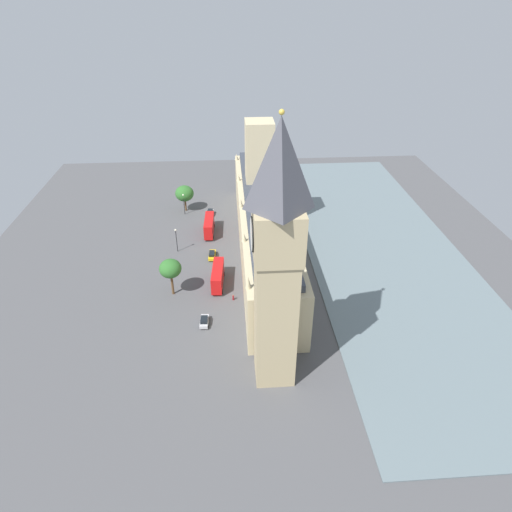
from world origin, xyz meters
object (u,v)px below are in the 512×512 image
car_white_midblock (210,213)px  street_lamp_kerbside (184,200)px  parliament_building (263,221)px  car_yellow_cab_trailing (212,255)px  clock_tower (277,261)px  pedestrian_corner (233,298)px  plane_tree_leading (170,269)px  plane_tree_far_end (184,193)px  car_silver_opposite_hall (204,321)px  street_lamp_near_tower (176,236)px  double_decker_bus_by_river_gate (218,275)px  double_decker_bus_under_trees (209,225)px

car_white_midblock → street_lamp_kerbside: bearing=-2.4°
parliament_building → car_yellow_cab_trailing: parliament_building is taller
parliament_building → clock_tower: 49.15m
clock_tower → car_yellow_cab_trailing: clock_tower is taller
clock_tower → pedestrian_corner: clock_tower is taller
parliament_building → plane_tree_leading: parliament_building is taller
clock_tower → plane_tree_far_end: 77.43m
car_white_midblock → clock_tower: bearing=107.5°
car_white_midblock → plane_tree_leading: bearing=85.4°
car_silver_opposite_hall → pedestrian_corner: bearing=54.9°
car_white_midblock → street_lamp_near_tower: size_ratio=0.62×
parliament_building → car_yellow_cab_trailing: bearing=15.8°
car_silver_opposite_hall → street_lamp_kerbside: bearing=101.7°
plane_tree_leading → plane_tree_far_end: (0.02, -45.26, -1.17)m
street_lamp_near_tower → pedestrian_corner: bearing=123.0°
double_decker_bus_by_river_gate → double_decker_bus_under_trees: bearing=99.6°
double_decker_bus_by_river_gate → plane_tree_leading: plane_tree_leading is taller
pedestrian_corner → street_lamp_kerbside: street_lamp_kerbside is taller
plane_tree_far_end → car_yellow_cab_trailing: bearing=107.0°
plane_tree_leading → car_silver_opposite_hall: bearing=123.9°
clock_tower → street_lamp_kerbside: size_ratio=7.02×
parliament_building → car_white_midblock: size_ratio=18.20×
car_white_midblock → plane_tree_leading: size_ratio=0.46×
car_silver_opposite_hall → street_lamp_near_tower: 32.50m
car_yellow_cab_trailing → street_lamp_near_tower: (9.62, -3.94, 3.93)m
plane_tree_far_end → street_lamp_kerbside: 2.98m
clock_tower → plane_tree_leading: 38.69m
clock_tower → double_decker_bus_under_trees: clock_tower is taller
double_decker_bus_by_river_gate → plane_tree_leading: bearing=-160.1°
clock_tower → plane_tree_leading: size_ratio=5.21×
double_decker_bus_by_river_gate → car_white_midblock: bearing=97.8°
plane_tree_far_end → pedestrian_corner: bearing=106.4°
double_decker_bus_under_trees → street_lamp_near_tower: 13.24m
clock_tower → car_yellow_cab_trailing: size_ratio=10.10×
car_white_midblock → street_lamp_near_tower: (8.59, 21.75, 3.93)m
car_white_midblock → double_decker_bus_by_river_gate: 38.31m
parliament_building → plane_tree_leading: bearing=40.3°
parliament_building → clock_tower: bearing=88.0°
plane_tree_far_end → street_lamp_kerbside: size_ratio=1.22×
clock_tower → double_decker_bus_by_river_gate: size_ratio=4.62×
car_white_midblock → plane_tree_far_end: plane_tree_far_end is taller
car_yellow_cab_trailing → plane_tree_far_end: bearing=110.5°
clock_tower → pedestrian_corner: size_ratio=32.76×
parliament_building → street_lamp_near_tower: (23.64, 0.02, -3.71)m
car_white_midblock → plane_tree_far_end: 10.32m
street_lamp_near_tower → plane_tree_leading: bearing=91.7°
double_decker_bus_under_trees → double_decker_bus_by_river_gate: size_ratio=0.99×
plane_tree_leading → plane_tree_far_end: size_ratio=1.10×
clock_tower → double_decker_bus_by_river_gate: (10.70, -29.68, -22.79)m
plane_tree_leading → street_lamp_kerbside: 42.61m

